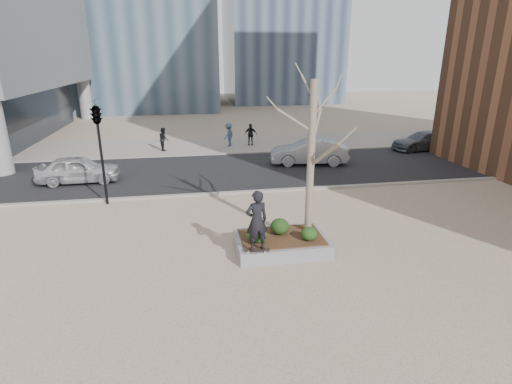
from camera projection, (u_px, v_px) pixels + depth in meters
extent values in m
plane|color=tan|center=(252.00, 252.00, 13.20)|extent=(120.00, 120.00, 0.00)
cube|color=black|center=(223.00, 171.00, 22.52)|extent=(60.00, 8.00, 0.02)
cube|color=gray|center=(214.00, 145.00, 29.05)|extent=(60.00, 6.00, 0.02)
cube|color=gray|center=(281.00, 243.00, 13.29)|extent=(3.00, 2.00, 0.45)
cube|color=#382314|center=(281.00, 237.00, 13.21)|extent=(2.70, 1.70, 0.04)
ellipsoid|color=#153310|center=(256.00, 234.00, 12.73)|extent=(0.67, 0.67, 0.57)
ellipsoid|color=black|center=(280.00, 226.00, 13.30)|extent=(0.63, 0.63, 0.54)
ellipsoid|color=#153912|center=(309.00, 234.00, 12.88)|extent=(0.51, 0.51, 0.44)
imported|color=black|center=(257.00, 221.00, 11.93)|extent=(0.77, 0.58, 1.90)
imported|color=#BCBCC0|center=(78.00, 169.00, 20.25)|extent=(4.06, 1.76, 1.36)
imported|color=gray|center=(309.00, 152.00, 23.70)|extent=(4.72, 2.28, 1.49)
imported|color=#4D5058|center=(423.00, 141.00, 27.40)|extent=(4.42, 1.97, 1.26)
imported|color=black|center=(164.00, 139.00, 27.20)|extent=(0.75, 0.87, 1.56)
imported|color=#3E5471|center=(229.00, 135.00, 28.47)|extent=(1.12, 1.23, 1.66)
imported|color=black|center=(251.00, 134.00, 28.78)|extent=(0.96, 0.49, 1.57)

